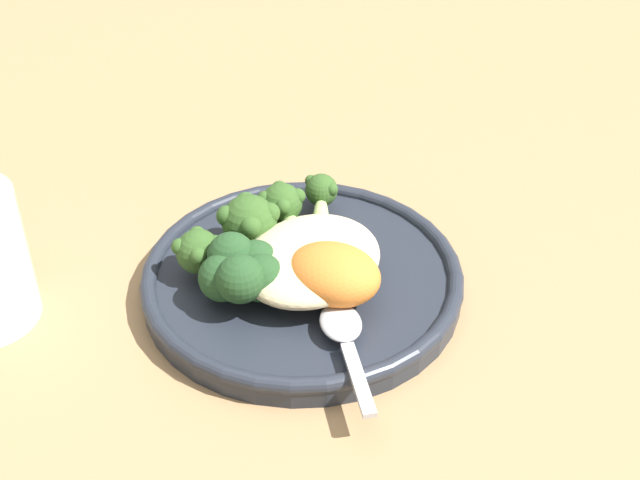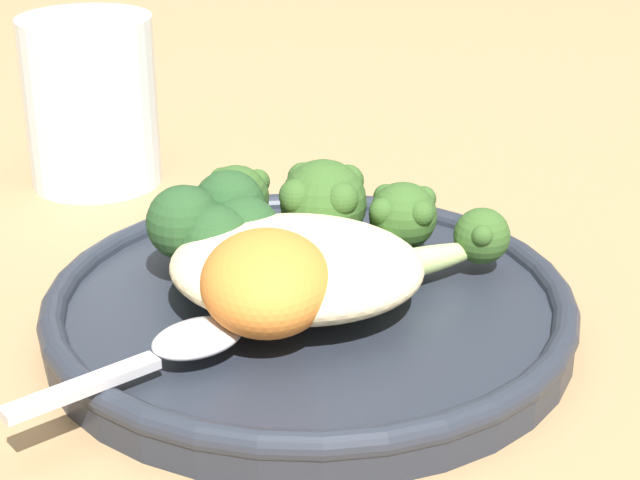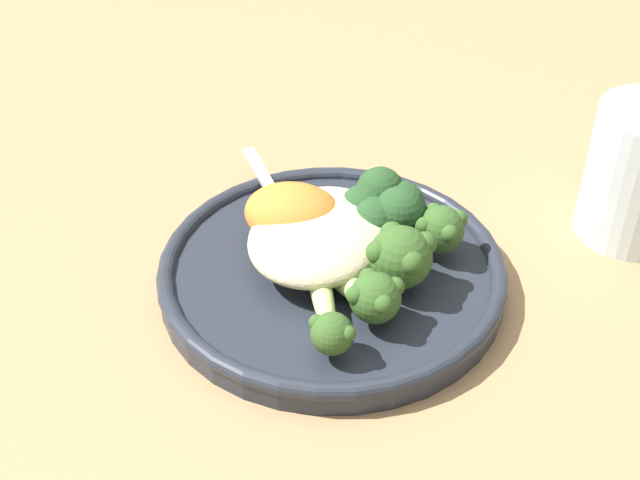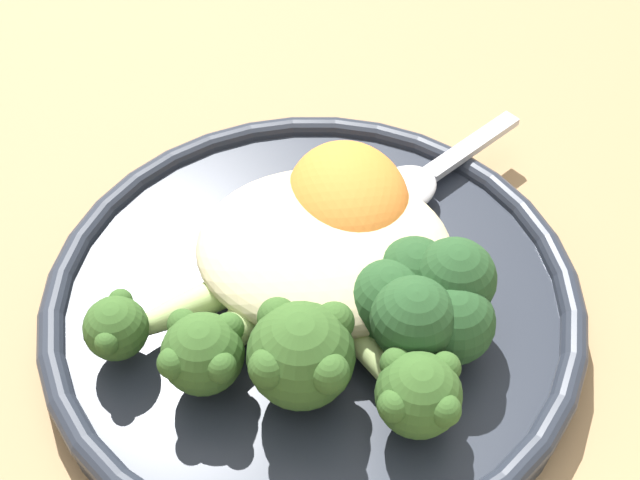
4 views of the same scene
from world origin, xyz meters
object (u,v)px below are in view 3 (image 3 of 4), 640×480
broccoli_stalk_3 (419,234)px  broccoli_stalk_2 (390,257)px  sweet_potato_chunk_0 (308,229)px  quinoa_mound (326,237)px  kale_tuft (384,207)px  broccoli_stalk_4 (373,228)px  sweet_potato_chunk_1 (293,214)px  spoon (277,198)px  broccoli_stalk_0 (325,305)px  plate (332,273)px  broccoli_stalk_1 (364,290)px

broccoli_stalk_3 → broccoli_stalk_2: bearing=-136.4°
broccoli_stalk_2 → sweet_potato_chunk_0: (-0.01, -0.06, -0.00)m
quinoa_mound → kale_tuft: bearing=151.9°
broccoli_stalk_4 → sweet_potato_chunk_1: size_ratio=1.13×
quinoa_mound → sweet_potato_chunk_1: bearing=-105.2°
kale_tuft → spoon: size_ratio=0.69×
broccoli_stalk_3 → kale_tuft: 0.03m
broccoli_stalk_0 → spoon: bearing=-172.3°
broccoli_stalk_3 → broccoli_stalk_0: bearing=-144.2°
broccoli_stalk_3 → sweet_potato_chunk_1: size_ratio=1.52×
broccoli_stalk_4 → sweet_potato_chunk_0: 0.05m
sweet_potato_chunk_1 → kale_tuft: bearing=123.7°
broccoli_stalk_4 → sweet_potato_chunk_0: (0.03, -0.04, 0.00)m
plate → broccoli_stalk_3: broccoli_stalk_3 is taller
broccoli_stalk_2 → broccoli_stalk_4: bearing=121.0°
broccoli_stalk_0 → broccoli_stalk_4: (-0.08, -0.01, 0.00)m
spoon → sweet_potato_chunk_0: bearing=-176.2°
plate → spoon: bearing=-122.1°
sweet_potato_chunk_1 → sweet_potato_chunk_0: bearing=68.3°
broccoli_stalk_0 → broccoli_stalk_3: bearing=128.0°
sweet_potato_chunk_1 → kale_tuft: size_ratio=1.12×
broccoli_stalk_1 → broccoli_stalk_3: same height
sweet_potato_chunk_1 → broccoli_stalk_3: bearing=106.7°
plate → broccoli_stalk_0: broccoli_stalk_0 is taller
spoon → broccoli_stalk_3: bearing=-140.4°
broccoli_stalk_0 → plate: bearing=166.7°
sweet_potato_chunk_0 → broccoli_stalk_4: bearing=125.2°
kale_tuft → broccoli_stalk_2: bearing=28.2°
broccoli_stalk_3 → broccoli_stalk_4: (0.00, -0.03, -0.00)m
quinoa_mound → kale_tuft: (-0.04, 0.02, 0.00)m
broccoli_stalk_1 → broccoli_stalk_3: (-0.07, 0.01, -0.00)m
quinoa_mound → broccoli_stalk_3: size_ratio=1.06×
broccoli_stalk_3 → kale_tuft: (-0.01, -0.03, 0.01)m
broccoli_stalk_4 → spoon: size_ratio=0.87×
kale_tuft → plate: bearing=-19.3°
plate → sweet_potato_chunk_1: (-0.01, -0.04, 0.03)m
broccoli_stalk_0 → broccoli_stalk_3: 0.09m
broccoli_stalk_2 → broccoli_stalk_3: broccoli_stalk_2 is taller
plate → kale_tuft: kale_tuft is taller
broccoli_stalk_1 → broccoli_stalk_2: broccoli_stalk_2 is taller
broccoli_stalk_0 → kale_tuft: (-0.10, -0.00, 0.01)m
plate → broccoli_stalk_2: broccoli_stalk_2 is taller
broccoli_stalk_3 → kale_tuft: kale_tuft is taller
sweet_potato_chunk_0 → sweet_potato_chunk_1: (-0.01, -0.01, 0.00)m
broccoli_stalk_4 → spoon: bearing=116.1°
broccoli_stalk_0 → kale_tuft: kale_tuft is taller
broccoli_stalk_0 → broccoli_stalk_2: (-0.05, 0.02, 0.01)m
broccoli_stalk_1 → spoon: size_ratio=0.96×
quinoa_mound → spoon: quinoa_mound is taller
quinoa_mound → broccoli_stalk_4: (-0.03, 0.02, -0.00)m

